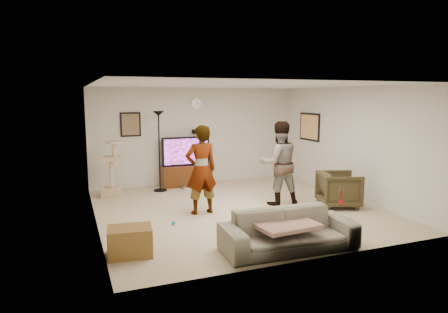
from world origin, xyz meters
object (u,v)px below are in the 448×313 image
object	(u,v)px
cat_tree	(111,169)
sofa	(289,230)
tv	(186,151)
person_right	(279,163)
armchair	(339,189)
floor_lamp	(159,152)
tv_stand	(186,175)
person_left	(201,170)
beer_bottle	(341,198)
side_table	(130,241)

from	to	relation	value
cat_tree	sofa	world-z (taller)	cat_tree
sofa	tv	bearing A→B (deg)	95.13
tv	person_right	xyz separation A→B (m)	(1.33, -2.48, -0.01)
tv	armchair	bearing A→B (deg)	-52.05
floor_lamp	tv	bearing A→B (deg)	24.01
tv_stand	person_left	size ratio (longest dim) A/B	0.73
tv_stand	cat_tree	distance (m)	2.01
tv_stand	beer_bottle	xyz separation A→B (m)	(1.15, -4.80, 0.45)
tv	cat_tree	distance (m)	1.99
person_right	armchair	bearing A→B (deg)	159.50
floor_lamp	cat_tree	distance (m)	1.21
cat_tree	person_right	bearing A→B (deg)	-31.51
person_right	armchair	world-z (taller)	person_right
tv	floor_lamp	world-z (taller)	floor_lamp
beer_bottle	side_table	distance (m)	3.29
cat_tree	sofa	bearing A→B (deg)	-63.77
person_left	beer_bottle	world-z (taller)	person_left
tv	beer_bottle	bearing A→B (deg)	-76.59
tv	beer_bottle	world-z (taller)	tv
floor_lamp	side_table	xyz separation A→B (m)	(-1.28, -3.83, -0.76)
tv	beer_bottle	distance (m)	4.94
tv_stand	floor_lamp	world-z (taller)	floor_lamp
tv_stand	tv	size ratio (longest dim) A/B	1.02
armchair	side_table	bearing A→B (deg)	122.39
tv_stand	tv	world-z (taller)	tv
cat_tree	beer_bottle	xyz separation A→B (m)	(3.06, -4.31, 0.07)
beer_bottle	tv_stand	bearing A→B (deg)	103.41
sofa	beer_bottle	distance (m)	1.02
person_right	sofa	size ratio (longest dim) A/B	0.88
armchair	tv_stand	bearing A→B (deg)	56.88
tv_stand	person_left	distance (m)	2.63
tv_stand	sofa	distance (m)	4.81
floor_lamp	armchair	xyz separation A→B (m)	(3.17, -2.76, -0.60)
floor_lamp	sofa	xyz separation A→B (m)	(0.97, -4.47, -0.67)
tv	cat_tree	world-z (taller)	cat_tree
person_left	side_table	size ratio (longest dim) A/B	2.79
person_left	beer_bottle	bearing A→B (deg)	120.86
cat_tree	person_right	world-z (taller)	person_right
person_right	beer_bottle	world-z (taller)	person_right
beer_bottle	armchair	bearing A→B (deg)	53.34
person_right	cat_tree	bearing A→B (deg)	-22.30
armchair	side_table	world-z (taller)	armchair
tv_stand	side_table	size ratio (longest dim) A/B	2.03
tv	beer_bottle	xyz separation A→B (m)	(1.15, -4.80, -0.18)
tv_stand	beer_bottle	distance (m)	4.96
tv_stand	side_table	bearing A→B (deg)	-116.07
person_left	side_table	world-z (taller)	person_left
person_left	side_table	bearing A→B (deg)	41.85
cat_tree	tv	bearing A→B (deg)	14.38
beer_bottle	armchair	size ratio (longest dim) A/B	0.31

